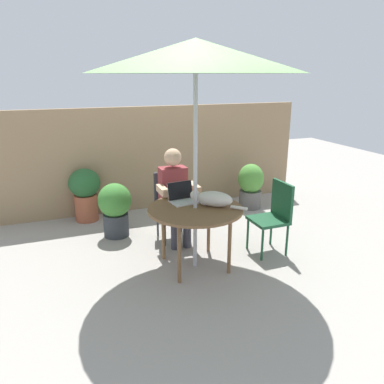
# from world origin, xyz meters

# --- Properties ---
(ground_plane) EXTENTS (14.00, 14.00, 0.00)m
(ground_plane) POSITION_xyz_m (0.00, 0.00, 0.00)
(ground_plane) COLOR gray
(fence_back) EXTENTS (5.22, 0.08, 1.62)m
(fence_back) POSITION_xyz_m (0.00, 2.12, 0.81)
(fence_back) COLOR #937756
(fence_back) RESTS_ON ground
(patio_table) EXTENTS (1.04, 1.04, 0.70)m
(patio_table) POSITION_xyz_m (0.00, 0.00, 0.65)
(patio_table) COLOR brown
(patio_table) RESTS_ON ground
(patio_umbrella) EXTENTS (2.16, 2.16, 2.42)m
(patio_umbrella) POSITION_xyz_m (0.00, 0.00, 2.26)
(patio_umbrella) COLOR #B7B7BC
(patio_umbrella) RESTS_ON ground
(chair_occupied) EXTENTS (0.40, 0.40, 0.87)m
(chair_occupied) POSITION_xyz_m (0.00, 0.88, 0.51)
(chair_occupied) COLOR #33383F
(chair_occupied) RESTS_ON ground
(chair_empty) EXTENTS (0.41, 0.41, 0.87)m
(chair_empty) POSITION_xyz_m (1.03, 0.01, 0.51)
(chair_empty) COLOR #194C2D
(chair_empty) RESTS_ON ground
(person_seated) EXTENTS (0.48, 0.48, 1.21)m
(person_seated) POSITION_xyz_m (0.00, 0.72, 0.68)
(person_seated) COLOR maroon
(person_seated) RESTS_ON ground
(laptop) EXTENTS (0.33, 0.29, 0.21)m
(laptop) POSITION_xyz_m (-0.06, 0.26, 0.77)
(laptop) COLOR silver
(laptop) RESTS_ON patio_table
(cat) EXTENTS (0.50, 0.48, 0.17)m
(cat) POSITION_xyz_m (0.20, -0.01, 0.79)
(cat) COLOR silver
(cat) RESTS_ON patio_table
(potted_plant_near_fence) EXTENTS (0.46, 0.46, 0.79)m
(potted_plant_near_fence) POSITION_xyz_m (-1.01, 1.89, 0.45)
(potted_plant_near_fence) COLOR #9E5138
(potted_plant_near_fence) RESTS_ON ground
(potted_plant_by_chair) EXTENTS (0.41, 0.41, 0.73)m
(potted_plant_by_chair) POSITION_xyz_m (1.54, 1.52, 0.38)
(potted_plant_by_chair) COLOR #595654
(potted_plant_by_chair) RESTS_ON ground
(potted_plant_corner) EXTENTS (0.44, 0.44, 0.73)m
(potted_plant_corner) POSITION_xyz_m (-0.69, 1.16, 0.40)
(potted_plant_corner) COLOR #33383D
(potted_plant_corner) RESTS_ON ground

